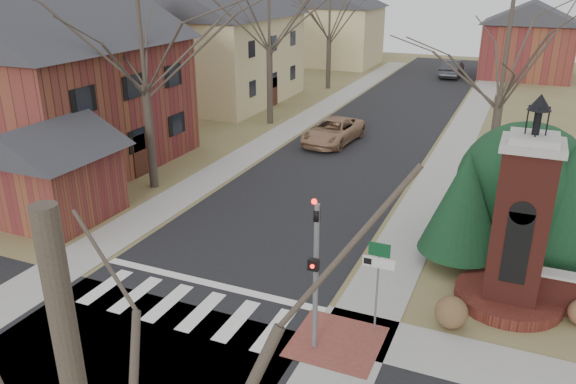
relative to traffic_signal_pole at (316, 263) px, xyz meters
The scene contains 24 objects.
ground 5.05m from the traffic_signal_pole, behind, with size 120.00×120.00×0.00m, color brown.
main_street 22.01m from the traffic_signal_pole, 101.35° to the left, with size 8.00×70.00×0.01m, color black.
crosswalk_zone 5.02m from the traffic_signal_pole, behind, with size 8.00×2.20×0.02m, color silver.
stop_bar 5.30m from the traffic_signal_pole, 158.11° to the left, with size 8.00×0.35×0.02m, color silver.
sidewalk_right_main 21.60m from the traffic_signal_pole, 87.59° to the left, with size 2.00×60.00×0.02m, color gray.
sidewalk_left 23.58m from the traffic_signal_pole, 113.91° to the left, with size 2.00×60.00×0.02m, color gray.
curb_apron 2.66m from the traffic_signal_pole, 40.52° to the left, with size 2.40×2.40×0.02m, color brown.
traffic_signal_pole is the anchor object (origin of this frame).
sign_post 2.02m from the traffic_signal_pole, 47.57° to the left, with size 0.90×0.07×2.75m.
brick_gate_monument 6.47m from the traffic_signal_pole, 43.24° to the left, with size 3.20×3.20×6.47m.
house_brick_left 19.81m from the traffic_signal_pole, 151.43° to the left, with size 9.80×11.80×9.42m.
house_stucco_left 31.92m from the traffic_signal_pole, 123.97° to the left, with size 9.80×12.80×9.28m.
garage_left 13.40m from the traffic_signal_pole, 163.01° to the left, with size 4.80×4.80×4.29m.
house_distant_left 50.18m from the traffic_signal_pole, 108.98° to the left, with size 10.80×8.80×8.53m.
house_distant_right 47.58m from the traffic_signal_pole, 85.55° to the left, with size 8.80×8.80×7.30m.
evergreen_near 7.06m from the traffic_signal_pole, 65.72° to the left, with size 2.80×2.80×4.10m.
evergreen_mid 9.83m from the traffic_signal_pole, 50.89° to the left, with size 3.40×3.40×4.70m.
evergreen_mass 10.09m from the traffic_signal_pole, 62.23° to the left, with size 4.80×4.80×4.80m, color #10311A.
bare_tree_0 14.99m from the traffic_signal_pole, 143.29° to the left, with size 8.05×8.05×11.15m.
bare_tree_2 36.66m from the traffic_signal_pole, 108.92° to the left, with size 7.35×7.35×10.19m.
bare_tree_3 16.28m from the traffic_signal_pole, 78.28° to the left, with size 7.00×7.00×9.70m.
pickup_truck 19.66m from the traffic_signal_pole, 107.55° to the left, with size 2.38×5.15×1.43m, color #9F7656.
distant_car 44.42m from the traffic_signal_pole, 93.49° to the left, with size 1.73×4.96×1.63m, color #303238.
dry_shrub_left 4.58m from the traffic_signal_pole, 36.72° to the left, with size 0.93×0.93×0.93m, color brown.
Camera 1 is at (8.66, -11.33, 9.51)m, focal length 35.00 mm.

